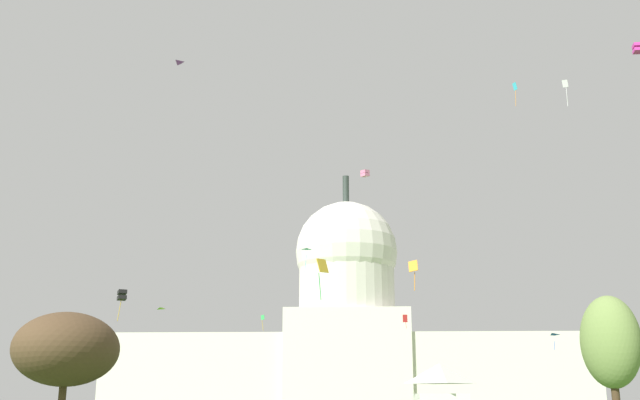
% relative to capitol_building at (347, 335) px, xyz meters
% --- Properties ---
extents(capitol_building, '(127.60, 28.34, 63.53)m').
position_rel_capitol_building_xyz_m(capitol_building, '(0.00, 0.00, 0.00)').
color(capitol_building, silver).
rests_on(capitol_building, ground_plane).
extents(event_tent, '(6.05, 6.38, 5.94)m').
position_rel_capitol_building_xyz_m(event_tent, '(10.91, -118.63, -15.55)').
color(event_tent, white).
rests_on(event_tent, ground_plane).
extents(tree_west_far, '(13.25, 13.52, 11.00)m').
position_rel_capitol_building_xyz_m(tree_west_far, '(-28.72, -126.75, -11.41)').
color(tree_west_far, '#4C3823').
rests_on(tree_west_far, ground_plane).
extents(tree_east_far, '(8.10, 8.42, 12.72)m').
position_rel_capitol_building_xyz_m(tree_east_far, '(28.11, -124.62, -10.69)').
color(tree_east_far, '#42301E').
rests_on(tree_east_far, ground_plane).
extents(kite_blue_low, '(1.40, 1.56, 2.29)m').
position_rel_capitol_building_xyz_m(kite_blue_low, '(30.69, -92.13, -7.51)').
color(kite_blue_low, blue).
extents(kite_white_high, '(1.09, 0.32, 4.80)m').
position_rel_capitol_building_xyz_m(kite_white_high, '(36.99, -88.82, 33.57)').
color(kite_white_high, white).
extents(kite_magenta_high, '(0.98, 1.03, 1.19)m').
position_rel_capitol_building_xyz_m(kite_magenta_high, '(36.10, -120.69, 24.68)').
color(kite_magenta_high, '#D1339E').
extents(kite_violet_high, '(1.38, 1.36, 0.35)m').
position_rel_capitol_building_xyz_m(kite_violet_high, '(-19.81, -123.08, 22.71)').
color(kite_violet_high, purple).
extents(kite_green_low, '(0.66, 0.33, 2.72)m').
position_rel_capitol_building_xyz_m(kite_green_low, '(-13.95, -77.84, -3.48)').
color(kite_green_low, green).
extents(kite_lime_low, '(1.12, 1.67, 0.32)m').
position_rel_capitol_building_xyz_m(kite_lime_low, '(-26.14, -101.06, -4.86)').
color(kite_lime_low, '#8CD133').
extents(kite_turquoise_mid, '(1.74, 1.12, 4.39)m').
position_rel_capitol_building_xyz_m(kite_turquoise_mid, '(-7.19, -66.61, 10.27)').
color(kite_turquoise_mid, teal).
extents(kite_red_low, '(0.96, 0.52, 2.72)m').
position_rel_capitol_building_xyz_m(kite_red_low, '(11.75, -56.13, -1.32)').
color(kite_red_low, red).
extents(kite_cyan_high, '(0.78, 0.93, 4.65)m').
position_rel_capitol_building_xyz_m(kite_cyan_high, '(31.63, -76.49, 38.58)').
color(kite_cyan_high, '#33BCDB').
extents(kite_black_low, '(1.35, 1.37, 3.67)m').
position_rel_capitol_building_xyz_m(kite_black_low, '(-25.83, -118.37, -4.67)').
color(kite_black_low, black).
extents(kite_pink_high, '(1.46, 1.46, 1.07)m').
position_rel_capitol_building_xyz_m(kite_pink_high, '(3.46, -94.65, 17.12)').
color(kite_pink_high, pink).
extents(kite_orange_low, '(0.90, 0.85, 3.10)m').
position_rel_capitol_building_xyz_m(kite_orange_low, '(7.26, -131.50, -3.86)').
color(kite_orange_low, orange).
extents(kite_gold_low, '(0.93, 0.98, 3.12)m').
position_rel_capitol_building_xyz_m(kite_gold_low, '(-1.06, -149.94, -6.97)').
color(kite_gold_low, gold).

